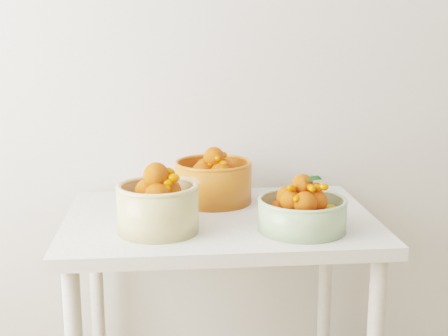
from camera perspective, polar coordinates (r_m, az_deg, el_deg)
The scene contains 4 objects.
table at distance 2.07m, azimuth -0.42°, elevation -6.95°, with size 1.00×0.70×0.75m.
bowl_cream at distance 1.87m, azimuth -6.04°, elevation -3.41°, with size 0.29×0.29×0.21m.
bowl_green at distance 1.90m, azimuth 7.16°, elevation -3.90°, with size 0.29×0.29×0.17m.
bowl_orange at distance 2.18m, azimuth -1.00°, elevation -1.13°, with size 0.34×0.34×0.20m.
Camera 1 is at (-0.48, -0.34, 1.35)m, focal length 50.00 mm.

